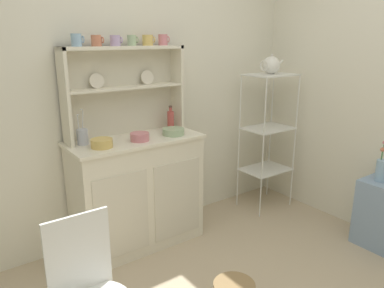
% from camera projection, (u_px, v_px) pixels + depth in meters
% --- Properties ---
extents(wall_back, '(3.84, 0.05, 2.50)m').
position_uv_depth(wall_back, '(130.00, 85.00, 2.95)').
color(wall_back, silver).
rests_on(wall_back, ground).
extents(hutch_cabinet, '(1.02, 0.45, 0.88)m').
position_uv_depth(hutch_cabinet, '(138.00, 191.00, 2.92)').
color(hutch_cabinet, silver).
rests_on(hutch_cabinet, ground).
extents(hutch_shelf_unit, '(0.95, 0.18, 0.68)m').
position_uv_depth(hutch_shelf_unit, '(123.00, 84.00, 2.81)').
color(hutch_shelf_unit, beige).
rests_on(hutch_shelf_unit, hutch_cabinet).
extents(bakers_rack, '(0.45, 0.33, 1.30)m').
position_uv_depth(bakers_rack, '(268.00, 125.00, 3.50)').
color(bakers_rack, silver).
rests_on(bakers_rack, ground).
extents(wire_chair, '(0.36, 0.36, 0.85)m').
position_uv_depth(wire_chair, '(87.00, 287.00, 1.70)').
color(wire_chair, white).
rests_on(wire_chair, ground).
extents(cup_sky_0, '(0.09, 0.07, 0.08)m').
position_uv_depth(cup_sky_0, '(77.00, 40.00, 2.50)').
color(cup_sky_0, '#8EB2D1').
rests_on(cup_sky_0, hutch_shelf_unit).
extents(cup_terracotta_1, '(0.09, 0.07, 0.08)m').
position_uv_depth(cup_terracotta_1, '(97.00, 41.00, 2.58)').
color(cup_terracotta_1, '#C67556').
rests_on(cup_terracotta_1, hutch_shelf_unit).
extents(cup_lilac_2, '(0.09, 0.07, 0.08)m').
position_uv_depth(cup_lilac_2, '(115.00, 41.00, 2.66)').
color(cup_lilac_2, '#B79ECC').
rests_on(cup_lilac_2, hutch_shelf_unit).
extents(cup_sage_3, '(0.08, 0.07, 0.08)m').
position_uv_depth(cup_sage_3, '(132.00, 40.00, 2.73)').
color(cup_sage_3, '#9EB78E').
rests_on(cup_sage_3, hutch_shelf_unit).
extents(cup_gold_4, '(0.10, 0.08, 0.08)m').
position_uv_depth(cup_gold_4, '(148.00, 40.00, 2.81)').
color(cup_gold_4, '#DBB760').
rests_on(cup_gold_4, hutch_shelf_unit).
extents(cup_rose_5, '(0.09, 0.07, 0.08)m').
position_uv_depth(cup_rose_5, '(163.00, 40.00, 2.88)').
color(cup_rose_5, '#D17A84').
rests_on(cup_rose_5, hutch_shelf_unit).
extents(bowl_mixing_large, '(0.15, 0.15, 0.06)m').
position_uv_depth(bowl_mixing_large, '(102.00, 143.00, 2.56)').
color(bowl_mixing_large, '#DBB760').
rests_on(bowl_mixing_large, hutch_cabinet).
extents(bowl_floral_medium, '(0.14, 0.14, 0.06)m').
position_uv_depth(bowl_floral_medium, '(140.00, 137.00, 2.73)').
color(bowl_floral_medium, '#D17A84').
rests_on(bowl_floral_medium, hutch_cabinet).
extents(bowl_cream_small, '(0.17, 0.17, 0.05)m').
position_uv_depth(bowl_cream_small, '(173.00, 132.00, 2.90)').
color(bowl_cream_small, '#9EB78E').
rests_on(bowl_cream_small, hutch_cabinet).
extents(jam_bottle, '(0.06, 0.06, 0.20)m').
position_uv_depth(jam_bottle, '(171.00, 120.00, 3.05)').
color(jam_bottle, '#B74C47').
rests_on(jam_bottle, hutch_cabinet).
extents(utensil_jar, '(0.08, 0.08, 0.25)m').
position_uv_depth(utensil_jar, '(82.00, 136.00, 2.63)').
color(utensil_jar, '#B2B7C6').
rests_on(utensil_jar, hutch_cabinet).
extents(porcelain_teapot, '(0.25, 0.16, 0.18)m').
position_uv_depth(porcelain_teapot, '(271.00, 65.00, 3.34)').
color(porcelain_teapot, white).
rests_on(porcelain_teapot, bakers_rack).
extents(flower_vase, '(0.09, 0.09, 0.32)m').
position_uv_depth(flower_vase, '(382.00, 169.00, 2.87)').
color(flower_vase, '#8EB2D1').
rests_on(flower_vase, side_shelf_blue).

